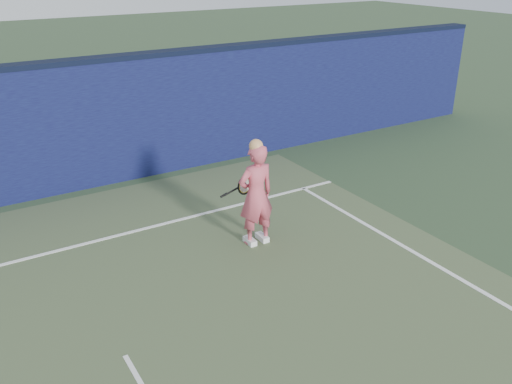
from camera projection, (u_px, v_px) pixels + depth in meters
backstop_wall at (24, 136)px, 10.29m from camera, size 24.00×0.40×2.50m
wall_cap at (11, 67)px, 9.77m from camera, size 24.00×0.42×0.10m
player at (256, 195)px, 8.72m from camera, size 0.63×0.41×1.80m
racket at (243, 186)px, 9.07m from camera, size 0.61×0.13×0.33m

